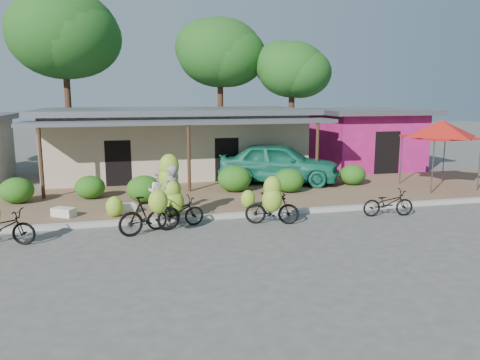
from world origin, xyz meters
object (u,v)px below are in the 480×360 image
object	(u,v)px
red_canopy	(441,129)
bike_left	(151,213)
tree_center_right	(217,51)
bystander	(159,192)
tree_far_center	(60,33)
tree_near_right	(289,68)
sack_near	(123,209)
vendor	(171,195)
teal_van	(279,163)
bike_center	(172,199)
sack_far	(64,212)
bike_far_right	(388,203)
bike_right	(272,204)

from	to	relation	value
red_canopy	bike_left	distance (m)	13.03
tree_center_right	bystander	bearing A→B (deg)	-108.95
tree_far_center	tree_center_right	size ratio (longest dim) A/B	1.13
tree_center_right	tree_near_right	world-z (taller)	tree_center_right
sack_near	bike_left	bearing A→B (deg)	-70.43
vendor	sack_near	bearing A→B (deg)	-85.55
tree_far_center	tree_near_right	size ratio (longest dim) A/B	1.35
bike_left	vendor	world-z (taller)	vendor
sack_near	bystander	size ratio (longest dim) A/B	0.56
bystander	teal_van	bearing A→B (deg)	-121.77
bike_center	sack_far	world-z (taller)	bike_center
bike_left	bike_center	world-z (taller)	bike_center
tree_far_center	teal_van	size ratio (longest dim) A/B	1.84
bike_left	bystander	distance (m)	1.91
bystander	tree_center_right	bearing A→B (deg)	-88.48
bike_far_right	bystander	bearing A→B (deg)	85.33
tree_near_right	sack_far	xyz separation A→B (m)	(-11.86, -11.54, -5.35)
bike_right	tree_far_center	bearing A→B (deg)	44.12
red_canopy	bike_right	xyz separation A→B (m)	(-8.66, -3.68, -1.91)
bike_far_right	teal_van	xyz separation A→B (m)	(-1.77, 6.07, 0.57)
red_canopy	teal_van	size ratio (longest dim) A/B	0.66
bike_left	tree_far_center	bearing A→B (deg)	-4.72
tree_far_center	sack_near	bearing A→B (deg)	-77.09
red_canopy	teal_van	xyz separation A→B (m)	(-6.28, 2.58, -1.59)
bike_center	sack_far	distance (m)	3.74
tree_near_right	bike_left	xyz separation A→B (m)	(-9.19, -13.87, -4.97)
red_canopy	bike_center	size ratio (longest dim) A/B	1.58
tree_near_right	sack_near	xyz separation A→B (m)	(-10.00, -11.61, -5.34)
sack_near	teal_van	distance (m)	7.98
tree_far_center	tree_near_right	bearing A→B (deg)	-6.58
sack_near	bystander	bearing A→B (deg)	-18.68
bike_far_right	sack_near	bearing A→B (deg)	84.48
bike_left	sack_near	world-z (taller)	bike_left
sack_far	bystander	world-z (taller)	bystander
bike_right	bike_far_right	world-z (taller)	bike_right
tree_far_center	bike_far_right	distance (m)	20.37
bike_center	vendor	size ratio (longest dim) A/B	1.17
bike_center	sack_near	world-z (taller)	bike_center
bike_left	tree_center_right	bearing A→B (deg)	-36.76
sack_far	vendor	distance (m)	3.72
tree_near_right	red_canopy	xyz separation A→B (m)	(3.15, -10.20, -3.00)
bike_left	red_canopy	bearing A→B (deg)	-92.07
bike_left	sack_far	size ratio (longest dim) A/B	2.64
tree_near_right	vendor	world-z (taller)	tree_near_right
tree_near_right	bike_right	size ratio (longest dim) A/B	4.11
bystander	teal_van	distance (m)	7.19
tree_center_right	bike_left	xyz separation A→B (m)	(-5.19, -15.87, -6.05)
bystander	bike_right	bearing A→B (deg)	171.10
tree_far_center	bike_far_right	xyz separation A→B (m)	(11.64, -15.19, -6.99)
tree_far_center	red_canopy	distance (m)	20.52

